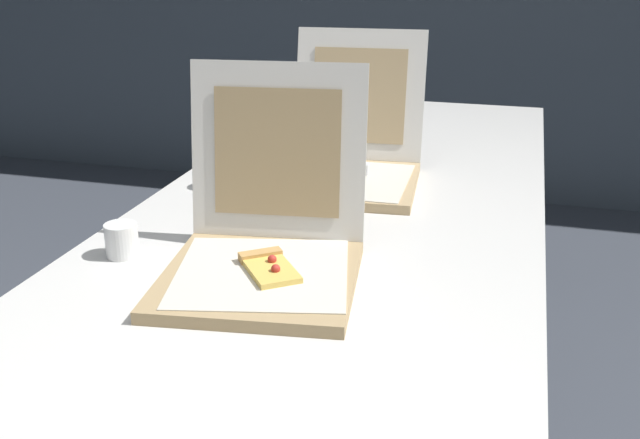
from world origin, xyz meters
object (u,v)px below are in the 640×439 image
Objects in this scene: cup_white_near_left at (122,240)px; cup_white_far at (294,144)px; cup_white_mid at (219,175)px; pizza_box_middle at (349,161)px; pizza_box_front at (264,248)px; table at (334,234)px.

cup_white_far is (0.11, 0.74, 0.00)m from cup_white_near_left.
cup_white_mid and cup_white_far have the same top height.
pizza_box_middle reaches higher than cup_white_far.
pizza_box_front reaches higher than cup_white_mid.
pizza_box_front reaches higher than pizza_box_middle.
table is 0.34m from cup_white_mid.
pizza_box_front is at bearing -76.44° from cup_white_far.
cup_white_mid and cup_white_near_left have the same top height.
pizza_box_front reaches higher than cup_white_far.
pizza_box_middle is at bearing 80.39° from pizza_box_front.
cup_white_far is (0.09, 0.31, 0.00)m from cup_white_mid.
pizza_box_middle is (0.02, 0.56, 0.00)m from pizza_box_front.
cup_white_far is at bearing 133.11° from pizza_box_middle.
pizza_box_middle is 6.87× the size of cup_white_near_left.
cup_white_near_left is at bearing -98.14° from cup_white_far.
table is 0.34m from pizza_box_front.
cup_white_mid is at bearing 87.70° from cup_white_near_left.
table is at bearing 44.04° from cup_white_near_left.
cup_white_mid reaches higher than table.
cup_white_far is at bearing 95.95° from pizza_box_front.
pizza_box_front is (-0.04, -0.32, 0.10)m from table.
cup_white_near_left is at bearing -123.37° from pizza_box_middle.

